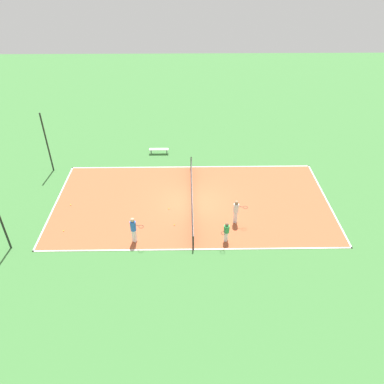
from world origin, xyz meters
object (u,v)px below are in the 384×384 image
(player_far_white, at_px, (236,210))
(player_near_blue, at_px, (133,228))
(tennis_net, at_px, (192,196))
(tennis_ball_far_baseline, at_px, (71,205))
(player_far_green, at_px, (226,231))
(fence_post_back_right, at_px, (47,143))
(tennis_ball_midcourt, at_px, (64,231))
(bench, at_px, (159,150))
(tennis_ball_left_sideline, at_px, (174,225))
(tennis_ball_right_alley, at_px, (169,209))

(player_far_white, distance_m, player_near_blue, 6.77)
(tennis_net, xyz_separation_m, tennis_ball_far_baseline, (-0.26, 8.67, -0.47))
(player_far_green, relative_size, fence_post_back_right, 0.29)
(tennis_ball_midcourt, bearing_deg, tennis_net, -69.94)
(bench, bearing_deg, tennis_ball_left_sideline, 99.12)
(tennis_ball_left_sideline, bearing_deg, player_far_green, -115.48)
(player_far_white, relative_size, tennis_ball_midcourt, 26.15)
(player_far_green, distance_m, tennis_ball_right_alley, 5.04)
(player_far_green, xyz_separation_m, tennis_ball_far_baseline, (3.88, 10.74, -0.77))
(tennis_ball_midcourt, bearing_deg, tennis_ball_left_sideline, -86.02)
(tennis_ball_right_alley, relative_size, fence_post_back_right, 0.01)
(bench, distance_m, player_far_white, 11.15)
(player_near_blue, bearing_deg, tennis_ball_far_baseline, 169.35)
(player_far_green, bearing_deg, tennis_ball_left_sideline, -91.57)
(player_far_green, bearing_deg, player_near_blue, -66.55)
(tennis_net, bearing_deg, tennis_ball_midcourt, 110.06)
(player_near_blue, height_order, tennis_ball_midcourt, player_near_blue)
(player_far_green, relative_size, tennis_ball_far_baseline, 21.08)
(player_near_blue, relative_size, tennis_ball_midcourt, 27.12)
(bench, distance_m, tennis_ball_midcourt, 11.77)
(player_near_blue, relative_size, tennis_ball_right_alley, 27.12)
(player_far_white, bearing_deg, bench, 134.13)
(player_near_blue, distance_m, fence_post_back_right, 11.62)
(player_far_white, distance_m, tennis_ball_right_alley, 4.85)
(tennis_ball_far_baseline, bearing_deg, tennis_ball_midcourt, -175.25)
(tennis_ball_midcourt, xyz_separation_m, fence_post_back_right, (7.65, 2.85, 2.44))
(tennis_net, relative_size, tennis_ball_far_baseline, 142.78)
(bench, bearing_deg, tennis_ball_right_alley, 98.13)
(tennis_net, relative_size, tennis_ball_midcourt, 142.78)
(tennis_net, relative_size, fence_post_back_right, 1.94)
(player_near_blue, height_order, fence_post_back_right, fence_post_back_right)
(tennis_net, xyz_separation_m, bench, (7.25, 2.80, -0.13))
(tennis_net, relative_size, tennis_ball_left_sideline, 142.78)
(bench, distance_m, fence_post_back_right, 9.14)
(tennis_ball_midcourt, xyz_separation_m, tennis_ball_left_sideline, (0.50, -7.22, 0.00))
(tennis_ball_far_baseline, height_order, tennis_ball_midcourt, same)
(tennis_net, relative_size, player_near_blue, 5.27)
(tennis_ball_far_baseline, height_order, fence_post_back_right, fence_post_back_right)
(tennis_ball_left_sideline, relative_size, fence_post_back_right, 0.01)
(tennis_ball_right_alley, bearing_deg, player_far_white, -108.53)
(tennis_ball_right_alley, bearing_deg, tennis_ball_left_sideline, -166.36)
(player_far_white, bearing_deg, tennis_ball_left_sideline, -163.09)
(player_far_white, bearing_deg, player_far_green, -100.00)
(player_far_white, xyz_separation_m, tennis_ball_left_sideline, (-0.24, 4.08, -1.00))
(player_far_green, bearing_deg, tennis_net, -129.51)
(tennis_ball_right_alley, xyz_separation_m, tennis_ball_left_sideline, (-1.75, -0.42, 0.00))
(tennis_net, relative_size, player_far_green, 6.77)
(player_far_white, height_order, player_near_blue, player_near_blue)
(player_far_white, bearing_deg, tennis_net, 154.31)
(tennis_ball_far_baseline, relative_size, tennis_ball_right_alley, 1.00)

